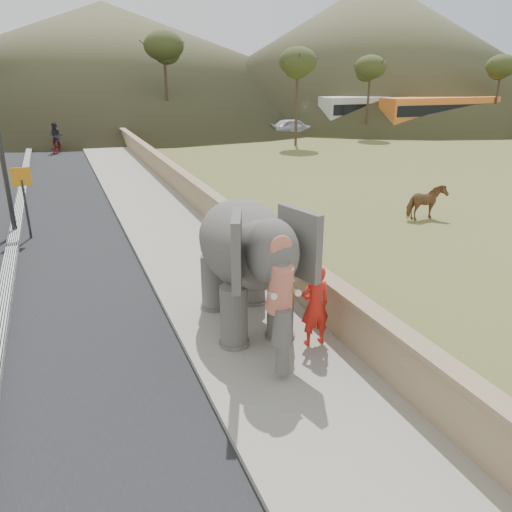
{
  "coord_description": "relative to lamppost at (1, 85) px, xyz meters",
  "views": [
    {
      "loc": [
        -3.42,
        -6.26,
        5.32
      ],
      "look_at": [
        0.2,
        2.74,
        1.7
      ],
      "focal_mm": 35.0,
      "sensor_mm": 36.0,
      "label": 1
    }
  ],
  "objects": [
    {
      "name": "bus_white",
      "position": [
        29.36,
        21.67,
        -3.32
      ],
      "size": [
        11.07,
        2.85,
        3.1
      ],
      "primitive_type": "cube",
      "rotation": [
        0.0,
        0.0,
        1.54
      ],
      "color": "silver",
      "rests_on": "ground"
    },
    {
      "name": "hill_right",
      "position": [
        40.69,
        40.05,
        3.13
      ],
      "size": [
        56.0,
        56.0,
        16.0
      ],
      "primitive_type": "cone",
      "color": "brown",
      "rests_on": "ground"
    },
    {
      "name": "trees",
      "position": [
        5.3,
        16.89,
        -0.82
      ],
      "size": [
        47.55,
        42.87,
        9.37
      ],
      "color": "#473828",
      "rests_on": "ground"
    },
    {
      "name": "ground",
      "position": [
        4.69,
        -11.95,
        -4.87
      ],
      "size": [
        160.0,
        160.0,
        0.0
      ],
      "primitive_type": "plane",
      "color": "olive",
      "rests_on": "ground"
    },
    {
      "name": "distant_car",
      "position": [
        20.83,
        21.69,
        -4.15
      ],
      "size": [
        4.26,
        1.78,
        1.44
      ],
      "primitive_type": "imported",
      "rotation": [
        0.0,
        0.0,
        1.59
      ],
      "color": "silver",
      "rests_on": "ground"
    },
    {
      "name": "road",
      "position": [
        -0.31,
        -1.95,
        -4.86
      ],
      "size": [
        7.0,
        120.0,
        0.03
      ],
      "primitive_type": "cube",
      "color": "black",
      "rests_on": "ground"
    },
    {
      "name": "hill_far",
      "position": [
        9.69,
        58.05,
        2.13
      ],
      "size": [
        80.0,
        80.0,
        14.0
      ],
      "primitive_type": "cone",
      "color": "brown",
      "rests_on": "ground"
    },
    {
      "name": "motorcyclist",
      "position": [
        1.55,
        18.68,
        -4.06
      ],
      "size": [
        1.12,
        1.94,
        2.05
      ],
      "color": "maroon",
      "rests_on": "ground"
    },
    {
      "name": "signboard",
      "position": [
        0.19,
        -0.61,
        -3.23
      ],
      "size": [
        0.6,
        0.08,
        2.4
      ],
      "color": "#2D2D33",
      "rests_on": "ground"
    },
    {
      "name": "bus_orange",
      "position": [
        33.48,
        18.28,
        -3.32
      ],
      "size": [
        11.09,
        2.91,
        3.1
      ],
      "primitive_type": "cube",
      "rotation": [
        0.0,
        0.0,
        1.53
      ],
      "color": "orange",
      "rests_on": "ground"
    },
    {
      "name": "lamppost",
      "position": [
        0.0,
        0.0,
        0.0
      ],
      "size": [
        1.76,
        0.36,
        8.0
      ],
      "color": "#303035",
      "rests_on": "ground"
    },
    {
      "name": "parapet",
      "position": [
        6.34,
        -1.95,
        -4.32
      ],
      "size": [
        0.3,
        120.0,
        1.1
      ],
      "primitive_type": "cube",
      "color": "tan",
      "rests_on": "ground"
    },
    {
      "name": "cow",
      "position": [
        14.02,
        -3.66,
        -4.22
      ],
      "size": [
        1.59,
        0.81,
        1.3
      ],
      "primitive_type": "imported",
      "rotation": [
        0.0,
        0.0,
        1.64
      ],
      "color": "brown",
      "rests_on": "ground"
    },
    {
      "name": "median",
      "position": [
        -0.31,
        -1.95,
        -4.76
      ],
      "size": [
        0.35,
        120.0,
        0.22
      ],
      "primitive_type": "cube",
      "color": "black",
      "rests_on": "ground"
    },
    {
      "name": "walkway",
      "position": [
        4.69,
        -1.95,
        -4.8
      ],
      "size": [
        3.0,
        120.0,
        0.15
      ],
      "primitive_type": "cube",
      "color": "#9E9687",
      "rests_on": "ground"
    },
    {
      "name": "elephant_and_man",
      "position": [
        4.71,
        -9.09,
        -3.32
      ],
      "size": [
        2.36,
        4.02,
        2.82
      ],
      "color": "#64605B",
      "rests_on": "ground"
    }
  ]
}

